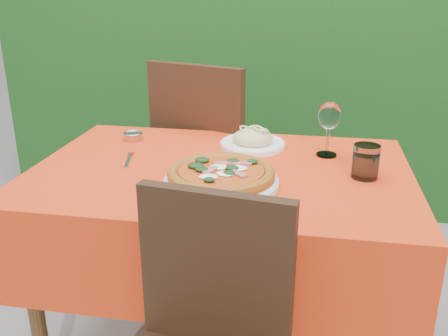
% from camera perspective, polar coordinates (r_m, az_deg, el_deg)
% --- Properties ---
extents(hedge, '(3.20, 0.55, 1.78)m').
position_cam_1_polar(hedge, '(3.14, 4.91, 12.81)').
color(hedge, black).
rests_on(hedge, ground).
extents(dining_table, '(1.26, 0.86, 0.75)m').
position_cam_1_polar(dining_table, '(1.74, -0.36, -4.68)').
color(dining_table, '#483117').
rests_on(dining_table, ground).
extents(chair_far, '(0.58, 0.58, 1.01)m').
position_cam_1_polar(chair_far, '(2.31, -1.69, 1.44)').
color(chair_far, black).
rests_on(chair_far, ground).
extents(pizza_plate, '(0.35, 0.35, 0.07)m').
position_cam_1_polar(pizza_plate, '(1.52, -0.33, -0.96)').
color(pizza_plate, silver).
rests_on(pizza_plate, dining_table).
extents(pasta_plate, '(0.25, 0.25, 0.07)m').
position_cam_1_polar(pasta_plate, '(1.89, 3.31, 3.16)').
color(pasta_plate, white).
rests_on(pasta_plate, dining_table).
extents(water_glass, '(0.08, 0.08, 0.11)m').
position_cam_1_polar(water_glass, '(1.64, 15.88, 0.53)').
color(water_glass, silver).
rests_on(water_glass, dining_table).
extents(wine_glass, '(0.08, 0.08, 0.20)m').
position_cam_1_polar(wine_glass, '(1.80, 11.94, 5.63)').
color(wine_glass, silver).
rests_on(wine_glass, dining_table).
extents(fork, '(0.06, 0.17, 0.00)m').
position_cam_1_polar(fork, '(1.77, -10.91, 0.78)').
color(fork, '#B8B7BF').
rests_on(fork, dining_table).
extents(steel_ramekin, '(0.07, 0.07, 0.03)m').
position_cam_1_polar(steel_ramekin, '(2.01, -10.37, 3.56)').
color(steel_ramekin, '#ADADB4').
rests_on(steel_ramekin, dining_table).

